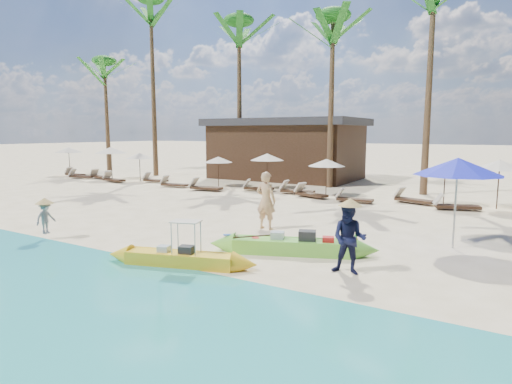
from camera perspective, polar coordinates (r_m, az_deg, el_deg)
The scene contains 35 objects.
ground at distance 12.50m, azimuth 0.06°, elevation -7.50°, with size 240.00×240.00×0.00m, color #FCE5BA.
wet_sand_strip at distance 8.83m, azimuth -17.47°, elevation -14.56°, with size 240.00×4.50×0.01m, color tan.
green_canoe at distance 11.95m, azimuth 4.84°, elevation -7.15°, with size 5.00×2.23×0.67m.
yellow_canoe at distance 11.04m, azimuth -10.08°, elevation -8.71°, with size 4.35×1.61×1.16m.
tourist at distance 14.76m, azimuth 1.34°, elevation -1.14°, with size 0.73×0.48×2.00m, color tan.
vendor_green at distance 10.35m, azimuth 12.32°, elevation -6.12°, with size 0.82×0.64×1.70m, color #131534.
vendor_yellow at distance 14.91m, azimuth -26.26°, elevation -3.09°, with size 0.66×0.38×1.02m, color gray.
blue_umbrella at distance 13.41m, azimuth 25.32°, elevation 3.09°, with size 2.44×2.44×2.62m.
resort_parasol_0 at distance 36.91m, azimuth -23.71°, elevation 5.17°, with size 2.12×2.12×2.19m.
lounger_0_left at distance 35.62m, azimuth -23.09°, elevation 2.26°, with size 1.77×0.63×0.59m.
lounger_0_right at distance 33.58m, azimuth -22.40°, elevation 2.01°, with size 1.92×1.11×0.62m.
resort_parasol_1 at distance 32.38m, azimuth -18.79°, elevation 5.30°, with size 2.23×2.23×2.30m.
lounger_1_left at distance 32.97m, azimuth -20.21°, elevation 2.02°, with size 1.91×0.88×0.62m.
lounger_1_right at distance 30.45m, azimuth -18.52°, elevation 1.65°, with size 1.92×0.81×0.63m.
resort_parasol_2 at distance 30.52m, azimuth -15.28°, elevation 4.68°, with size 1.88×1.88×1.93m.
lounger_2_left at distance 29.43m, azimuth -13.43°, elevation 1.62°, with size 1.82×0.77×0.60m.
resort_parasol_3 at distance 26.52m, azimuth -5.05°, elevation 4.32°, with size 1.80×1.80×1.85m.
lounger_3_left at distance 26.74m, azimuth -11.00°, elevation 1.09°, with size 1.88×0.76×0.62m.
lounger_3_right at distance 24.80m, azimuth -6.92°, elevation 0.69°, with size 2.03×0.86×0.67m.
resort_parasol_4 at distance 25.34m, azimuth 1.49°, elevation 4.68°, with size 2.04×2.04×2.10m.
lounger_4_left at distance 24.49m, azimuth 0.11°, elevation 0.60°, with size 1.84×0.99×0.60m.
lounger_4_right at distance 23.34m, azimuth 5.25°, elevation 0.25°, with size 1.96×0.72×0.65m.
resort_parasol_5 at distance 22.47m, azimuth 9.39°, elevation 3.88°, with size 1.92×1.92×1.97m.
lounger_5_left at distance 22.24m, azimuth 7.13°, elevation -0.17°, with size 1.98×1.13×0.64m.
resort_parasol_6 at distance 21.11m, azimuth 23.95°, elevation 3.07°, with size 1.92×1.92×1.98m.
lounger_6_left at distance 20.95m, azimuth 12.71°, elevation -0.84°, with size 1.80×0.64×0.60m.
lounger_6_right at distance 21.51m, azimuth 20.08°, elevation -0.87°, with size 1.99×1.10×0.65m.
resort_parasol_7 at distance 21.33m, azimuth 29.74°, elevation 3.18°, with size 2.10×2.10×2.16m.
lounger_7_left at distance 20.35m, azimuth 24.91°, elevation -1.60°, with size 1.98×1.15×0.64m.
palm_0 at distance 40.49m, azimuth -19.50°, elevation 14.28°, with size 2.08×2.08×9.90m.
palm_1 at distance 34.89m, azimuth -13.78°, elevation 20.12°, with size 2.08×2.08×13.60m.
palm_2 at distance 30.94m, azimuth -2.27°, elevation 18.84°, with size 2.08×2.08×11.33m.
palm_3 at distance 26.91m, azimuth 10.18°, elevation 19.06°, with size 2.08×2.08×10.52m.
palm_4 at distance 25.43m, azimuth 22.53°, elevation 21.29°, with size 2.08×2.08×11.70m.
pavilion_west at distance 31.27m, azimuth 4.03°, elevation 5.83°, with size 10.80×6.60×4.30m.
Camera 1 is at (6.20, -10.33, 3.33)m, focal length 30.00 mm.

